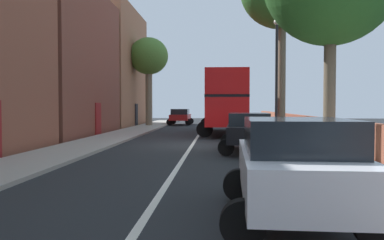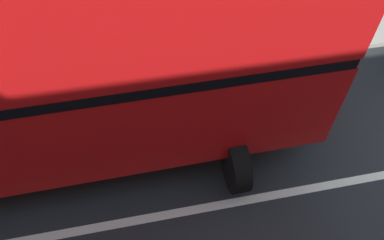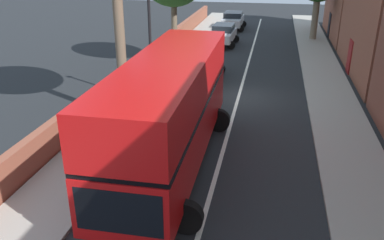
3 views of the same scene
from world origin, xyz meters
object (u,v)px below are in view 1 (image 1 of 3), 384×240
object	(u,v)px
parked_car_white_right_0	(295,163)
litter_bin_right	(305,133)
parked_car_red_left_1	(180,116)
lamppost_right	(277,69)
street_tree_left_0	(149,58)
double_decker_bus	(224,99)
parked_car_black_right_3	(248,130)

from	to	relation	value
parked_car_white_right_0	litter_bin_right	distance (m)	12.40
litter_bin_right	parked_car_red_left_1	bearing A→B (deg)	110.54
parked_car_red_left_1	lamppost_right	size ratio (longest dim) A/B	0.70
street_tree_left_0	lamppost_right	bearing A→B (deg)	-58.30
litter_bin_right	street_tree_left_0	bearing A→B (deg)	120.69
parked_car_white_right_0	parked_car_red_left_1	xyz separation A→B (m)	(-5.00, 32.90, -0.05)
double_decker_bus	lamppost_right	distance (m)	6.99
double_decker_bus	litter_bin_right	xyz separation A→B (m)	(3.60, -8.62, -1.69)
double_decker_bus	litter_bin_right	distance (m)	9.50
lamppost_right	litter_bin_right	xyz separation A→B (m)	(1.00, -2.30, -3.15)
parked_car_white_right_0	street_tree_left_0	world-z (taller)	street_tree_left_0
double_decker_bus	parked_car_white_right_0	bearing A→B (deg)	-87.79
parked_car_black_right_3	street_tree_left_0	distance (m)	21.94
double_decker_bus	parked_car_red_left_1	bearing A→B (deg)	109.01
street_tree_left_0	lamppost_right	world-z (taller)	street_tree_left_0
parked_car_black_right_3	lamppost_right	distance (m)	5.72
parked_car_black_right_3	litter_bin_right	world-z (taller)	parked_car_black_right_3
litter_bin_right	double_decker_bus	bearing A→B (deg)	112.66
street_tree_left_0	double_decker_bus	bearing A→B (deg)	-52.65
street_tree_left_0	litter_bin_right	xyz separation A→B (m)	(10.42, -17.56, -5.67)
parked_car_red_left_1	litter_bin_right	distance (m)	22.23
double_decker_bus	litter_bin_right	world-z (taller)	double_decker_bus
parked_car_white_right_0	street_tree_left_0	size ratio (longest dim) A/B	0.52
parked_car_black_right_3	double_decker_bus	bearing A→B (deg)	94.18
parked_car_white_right_0	parked_car_black_right_3	size ratio (longest dim) A/B	0.93
parked_car_red_left_1	lamppost_right	distance (m)	19.93
double_decker_bus	parked_car_red_left_1	distance (m)	12.98
double_decker_bus	parked_car_black_right_3	world-z (taller)	double_decker_bus
parked_car_red_left_1	litter_bin_right	world-z (taller)	parked_car_red_left_1
parked_car_white_right_0	lamppost_right	xyz separation A→B (m)	(1.80, 14.38, 2.85)
parked_car_red_left_1	street_tree_left_0	distance (m)	6.84
street_tree_left_0	litter_bin_right	distance (m)	21.20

